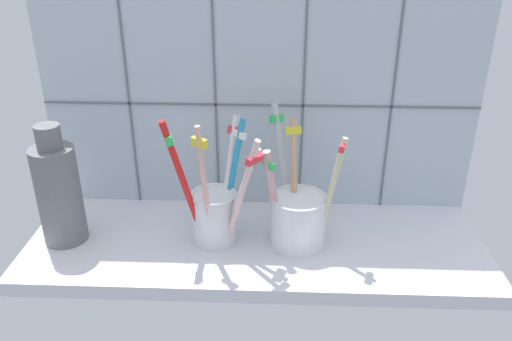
{
  "coord_description": "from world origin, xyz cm",
  "views": [
    {
      "loc": [
        2.59,
        -61.44,
        42.87
      ],
      "look_at": [
        0.0,
        -0.22,
        13.1
      ],
      "focal_mm": 36.41,
      "sensor_mm": 36.0,
      "label": 1
    }
  ],
  "objects": [
    {
      "name": "ceramic_vase",
      "position": [
        -26.83,
        -0.61,
        9.54
      ],
      "size": [
        5.93,
        5.93,
        17.15
      ],
      "color": "slate",
      "rests_on": "counter_slab"
    },
    {
      "name": "counter_slab",
      "position": [
        0.0,
        0.0,
        1.0
      ],
      "size": [
        64.0,
        22.0,
        2.0
      ],
      "primitive_type": "cube",
      "color": "silver",
      "rests_on": "ground"
    },
    {
      "name": "tile_wall_back",
      "position": [
        0.0,
        12.0,
        22.5
      ],
      "size": [
        64.0,
        2.2,
        45.0
      ],
      "color": "#B2C1CC",
      "rests_on": "ground"
    },
    {
      "name": "toothbrush_cup_right",
      "position": [
        5.64,
        -0.01,
        6.4
      ],
      "size": [
        10.96,
        11.87,
        18.13
      ],
      "color": "white",
      "rests_on": "counter_slab"
    },
    {
      "name": "toothbrush_cup_left",
      "position": [
        -5.53,
        -0.33,
        7.11
      ],
      "size": [
        12.96,
        11.67,
        18.73
      ],
      "color": "silver",
      "rests_on": "counter_slab"
    }
  ]
}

